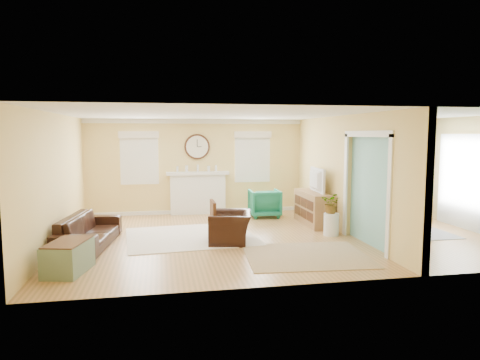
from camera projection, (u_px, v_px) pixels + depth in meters
name	position (u px, v px, depth m)	size (l,w,h in m)	color
floor	(279.00, 236.00, 9.28)	(9.00, 9.00, 0.00)	olive
wall_back	(250.00, 166.00, 12.08)	(9.00, 0.02, 2.60)	#E9C36E
wall_front	(336.00, 196.00, 6.21)	(9.00, 0.02, 2.60)	#E9C36E
wall_left	(56.00, 180.00, 8.32)	(0.02, 6.00, 2.60)	#E9C36E
wall_right	(465.00, 173.00, 9.97)	(0.02, 6.00, 2.60)	#E9C36E
ceiling	(280.00, 115.00, 9.01)	(9.00, 6.00, 0.02)	white
partition	(340.00, 171.00, 9.69)	(0.17, 6.00, 2.60)	#E9C36E
fireplace	(198.00, 192.00, 11.76)	(1.70, 0.30, 1.17)	white
wall_clock	(197.00, 147.00, 11.71)	(0.70, 0.07, 0.70)	#462517
window_left	(139.00, 154.00, 11.44)	(1.05, 0.13, 1.42)	white
window_right	(252.00, 153.00, 12.00)	(1.05, 0.13, 1.42)	white
french_doors	(463.00, 181.00, 9.98)	(0.06, 1.70, 2.20)	white
pendant	(409.00, 134.00, 9.60)	(0.30, 0.30, 0.55)	gold
rug_cream	(191.00, 236.00, 9.18)	(2.67, 2.31, 0.01)	white
rug_jute	(306.00, 256.00, 7.73)	(2.17, 1.78, 0.01)	tan
rug_grey	(386.00, 227.00, 10.10)	(2.16, 2.71, 0.01)	slate
sofa	(89.00, 231.00, 8.41)	(2.09, 0.82, 0.61)	black
eames_chair	(230.00, 227.00, 8.69)	(0.95, 0.83, 0.62)	black
green_chair	(265.00, 203.00, 11.37)	(0.78, 0.81, 0.73)	#166D4A
trunk	(68.00, 257.00, 6.78)	(0.72, 0.97, 0.50)	slate
credenza	(313.00, 208.00, 10.41)	(0.52, 1.52, 0.80)	#916B46
tv	(313.00, 180.00, 10.34)	(1.01, 0.13, 0.58)	black
garden_stool	(331.00, 224.00, 9.29)	(0.33, 0.33, 0.48)	white
potted_plant	(332.00, 203.00, 9.24)	(0.41, 0.36, 0.46)	#337F33
dining_table	(386.00, 214.00, 10.06)	(1.79, 1.00, 0.63)	#462517
dining_chair_n	(363.00, 199.00, 11.05)	(0.43, 0.43, 0.89)	slate
dining_chair_s	(413.00, 211.00, 9.00)	(0.45, 0.45, 0.97)	slate
dining_chair_w	(360.00, 205.00, 9.81)	(0.43, 0.43, 0.97)	white
dining_chair_e	(411.00, 205.00, 10.05)	(0.43, 0.43, 0.93)	slate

